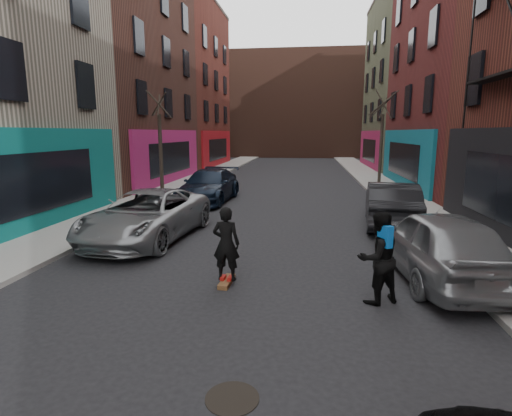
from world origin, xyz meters
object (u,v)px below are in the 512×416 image
(tree_left_far, at_px, (160,132))
(skateboarder, at_px, (226,244))
(parked_right_end, at_px, (391,204))
(tree_right_far, at_px, (382,129))
(parked_left_end, at_px, (209,186))
(parked_right_far, at_px, (438,244))
(manhole, at_px, (232,398))
(parked_left_far, at_px, (147,215))
(pedestrian, at_px, (378,258))
(skateboard, at_px, (227,282))

(tree_left_far, height_order, skateboarder, tree_left_far)
(parked_right_end, bearing_deg, tree_right_far, -90.79)
(tree_left_far, distance_m, parked_left_end, 4.29)
(parked_right_far, distance_m, manhole, 6.29)
(parked_right_end, xyz_separation_m, skateboarder, (-4.78, -6.36, 0.13))
(tree_left_far, distance_m, parked_left_far, 9.56)
(parked_left_end, height_order, skateboarder, skateboarder)
(parked_left_far, height_order, parked_right_far, parked_right_far)
(parked_right_far, relative_size, pedestrian, 2.62)
(tree_right_far, distance_m, parked_left_far, 17.84)
(parked_right_far, bearing_deg, parked_left_end, -56.19)
(tree_right_far, xyz_separation_m, parked_right_far, (-1.60, -17.23, -2.71))
(parked_right_end, xyz_separation_m, pedestrian, (-1.62, -6.95, 0.13))
(skateboard, bearing_deg, parked_left_end, 108.85)
(tree_left_far, distance_m, parked_right_end, 12.55)
(parked_left_far, relative_size, skateboarder, 3.34)
(tree_right_far, distance_m, skateboarder, 19.48)
(parked_right_end, bearing_deg, skateboarder, 60.00)
(parked_left_end, bearing_deg, skateboarder, -71.58)
(skateboarder, bearing_deg, parked_left_far, -43.81)
(tree_left_far, height_order, parked_right_far, tree_left_far)
(parked_left_far, xyz_separation_m, skateboard, (3.25, -3.45, -0.72))
(manhole, bearing_deg, tree_right_far, 75.97)
(tree_right_far, distance_m, parked_right_far, 17.52)
(parked_left_far, xyz_separation_m, skateboarder, (3.25, -3.45, 0.16))
(parked_right_far, height_order, pedestrian, pedestrian)
(tree_left_far, height_order, pedestrian, tree_left_far)
(parked_left_end, relative_size, skateboarder, 3.21)
(parked_right_far, bearing_deg, skateboarder, 6.46)
(parked_right_far, relative_size, parked_right_end, 0.99)
(parked_left_far, height_order, skateboard, parked_left_far)
(tree_right_far, relative_size, pedestrian, 3.69)
(skateboard, distance_m, skateboarder, 0.88)
(tree_left_far, relative_size, pedestrian, 3.53)
(manhole, bearing_deg, skateboard, 102.48)
(skateboard, bearing_deg, manhole, -74.58)
(skateboarder, xyz_separation_m, manhole, (0.86, -3.87, -0.93))
(parked_left_far, bearing_deg, parked_right_far, -12.19)
(skateboard, relative_size, manhole, 1.14)
(skateboarder, height_order, pedestrian, pedestrian)
(parked_right_end, distance_m, skateboarder, 7.96)
(tree_right_far, height_order, parked_right_end, tree_right_far)
(skateboard, bearing_deg, parked_right_end, 56.05)
(parked_right_end, bearing_deg, skateboard, 60.00)
(tree_right_far, xyz_separation_m, skateboard, (-6.38, -18.22, -3.48))
(tree_right_far, relative_size, manhole, 9.71)
(parked_left_end, height_order, parked_right_far, parked_right_far)
(parked_right_end, height_order, skateboarder, skateboarder)
(skateboard, distance_m, pedestrian, 3.33)
(parked_left_end, xyz_separation_m, parked_right_end, (7.80, -4.24, 0.02))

